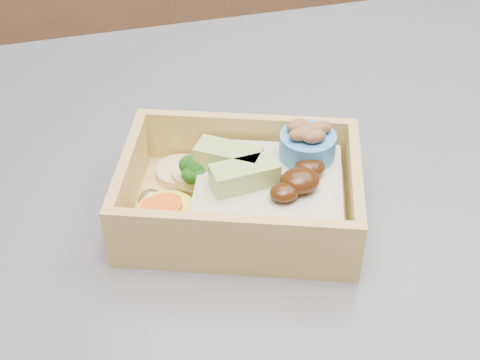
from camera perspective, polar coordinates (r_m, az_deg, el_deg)
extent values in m
cube|color=brown|center=(1.69, -12.85, 10.98)|extent=(3.20, 0.60, 0.90)
cube|color=tan|center=(0.46, 0.00, -2.61)|extent=(0.19, 0.16, 0.01)
cube|color=tan|center=(0.48, 0.53, 3.58)|extent=(0.15, 0.06, 0.04)
cube|color=tan|center=(0.40, -0.64, -5.25)|extent=(0.15, 0.06, 0.04)
cube|color=tan|center=(0.44, 9.67, -0.95)|extent=(0.04, 0.10, 0.04)
cube|color=tan|center=(0.45, -9.46, 0.08)|extent=(0.04, 0.10, 0.04)
cube|color=tan|center=(0.45, 2.45, -1.25)|extent=(0.12, 0.11, 0.02)
ellipsoid|color=#351908|center=(0.43, 5.15, -0.04)|extent=(0.03, 0.03, 0.01)
ellipsoid|color=#351908|center=(0.44, 5.95, 1.06)|extent=(0.03, 0.02, 0.01)
ellipsoid|color=#351908|center=(0.42, 3.81, -1.07)|extent=(0.02, 0.02, 0.01)
cube|color=#A6C466|center=(0.43, 0.40, 0.43)|extent=(0.04, 0.02, 0.02)
cube|color=#A6C466|center=(0.44, -0.99, 1.92)|extent=(0.05, 0.04, 0.02)
cylinder|color=#689651|center=(0.46, -3.63, -0.43)|extent=(0.01, 0.01, 0.01)
sphere|color=#1B5A14|center=(0.45, -3.71, 1.10)|extent=(0.02, 0.02, 0.02)
sphere|color=#1B5A14|center=(0.46, -2.78, 1.15)|extent=(0.01, 0.01, 0.01)
sphere|color=#1B5A14|center=(0.46, -4.39, 1.30)|extent=(0.01, 0.01, 0.01)
sphere|color=#1B5A14|center=(0.45, -3.47, 0.34)|extent=(0.01, 0.01, 0.01)
sphere|color=#1B5A14|center=(0.45, -4.23, 0.45)|extent=(0.01, 0.01, 0.01)
sphere|color=#1B5A14|center=(0.46, -3.57, 1.44)|extent=(0.01, 0.01, 0.01)
cylinder|color=yellow|center=(0.44, -6.25, -3.36)|extent=(0.04, 0.04, 0.02)
cylinder|color=#FF5C15|center=(0.43, -6.29, -2.10)|extent=(0.02, 0.02, 0.00)
cylinder|color=#FF5C15|center=(0.43, -7.25, -2.42)|extent=(0.02, 0.02, 0.00)
cylinder|color=tan|center=(0.48, -5.09, 0.68)|extent=(0.03, 0.03, 0.01)
cylinder|color=tan|center=(0.47, -3.75, 0.62)|extent=(0.03, 0.03, 0.01)
ellipsoid|color=silver|center=(0.48, -1.71, 1.47)|extent=(0.02, 0.02, 0.02)
ellipsoid|color=silver|center=(0.45, -7.61, -1.79)|extent=(0.02, 0.02, 0.02)
cylinder|color=#3E8AD6|center=(0.46, 5.77, 2.92)|extent=(0.04, 0.04, 0.02)
ellipsoid|color=brown|center=(0.45, 5.88, 4.27)|extent=(0.02, 0.02, 0.01)
ellipsoid|color=brown|center=(0.45, 6.88, 4.47)|extent=(0.02, 0.02, 0.01)
ellipsoid|color=brown|center=(0.45, 5.00, 4.64)|extent=(0.02, 0.02, 0.01)
ellipsoid|color=brown|center=(0.44, 6.32, 3.73)|extent=(0.02, 0.02, 0.01)
ellipsoid|color=brown|center=(0.44, 5.20, 3.92)|extent=(0.02, 0.02, 0.01)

